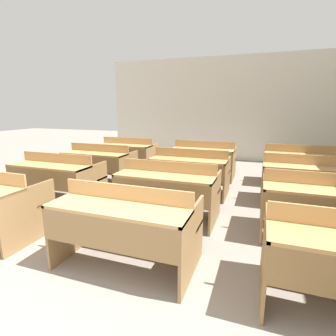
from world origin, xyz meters
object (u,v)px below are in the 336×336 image
bench_third_center (190,169)px  bench_third_right (307,178)px  bench_back_right (299,163)px  bench_second_center (168,188)px  bench_front_center (126,222)px  bench_third_left (99,162)px  bench_back_center (204,158)px  bench_back_left (127,153)px  bench_second_left (57,176)px  bench_second_right (324,204)px

bench_third_center → bench_third_right: size_ratio=1.00×
bench_back_right → bench_second_center: bearing=-128.7°
bench_front_center → bench_second_center: (0.01, 1.18, 0.00)m
bench_third_left → bench_back_center: size_ratio=1.00×
bench_back_left → bench_front_center: bearing=-62.0°
bench_second_left → bench_back_center: 3.01m
bench_front_center → bench_third_left: bearing=128.8°
bench_front_center → bench_back_right: bearing=61.8°
bench_second_left → bench_third_left: size_ratio=1.00×
bench_second_right → bench_third_center: 2.20m
bench_front_center → bench_back_left: size_ratio=1.00×
bench_second_right → bench_back_left: 4.45m
bench_front_center → bench_second_left: (-1.88, 1.18, 0.00)m
bench_front_center → bench_back_right: size_ratio=1.00×
bench_second_left → bench_third_right: (3.77, 1.18, 0.00)m
bench_back_center → bench_back_right: (1.90, 0.02, 0.00)m
bench_front_center → bench_third_center: size_ratio=1.00×
bench_second_left → bench_back_center: same height
bench_second_right → bench_second_left: bearing=180.0°
bench_back_right → bench_third_left: bearing=-162.3°
bench_third_center → bench_third_right: (1.87, 0.03, 0.00)m
bench_second_right → bench_third_center: bearing=148.3°
bench_back_left → bench_back_center: 1.89m
bench_second_center → bench_back_center: (-0.01, 2.35, 0.00)m
bench_second_left → bench_second_center: 1.89m
bench_second_left → bench_back_right: bearing=32.0°
bench_third_center → bench_second_center: bearing=-90.1°
bench_second_left → bench_back_center: (1.88, 2.35, 0.00)m
bench_second_left → bench_second_center: (1.89, -0.00, 0.00)m
bench_front_center → bench_back_left: (-1.89, 3.54, 0.00)m
bench_second_left → bench_second_right: bearing=-0.0°
bench_second_left → bench_second_right: same height
bench_second_left → bench_back_right: 4.47m
bench_third_center → bench_back_right: bearing=32.7°
bench_third_left → bench_third_right: (3.76, 0.02, 0.00)m
bench_second_left → bench_second_center: same height
bench_second_center → bench_back_center: size_ratio=1.00×
bench_third_right → bench_back_right: size_ratio=1.00×
bench_second_left → bench_third_center: 2.22m
bench_second_right → bench_back_left: (-3.77, 2.37, 0.00)m
bench_second_center → bench_back_left: size_ratio=1.00×
bench_second_center → bench_back_center: same height
bench_second_center → bench_second_left: bearing=180.0°
bench_second_left → bench_back_center: size_ratio=1.00×
bench_third_left → bench_third_right: same height
bench_front_center → bench_second_left: same height
bench_second_right → bench_third_right: 1.19m
bench_second_right → bench_back_right: 2.37m
bench_third_left → bench_third_center: (1.89, -0.01, 0.00)m
bench_second_center → bench_back_left: bearing=128.7°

